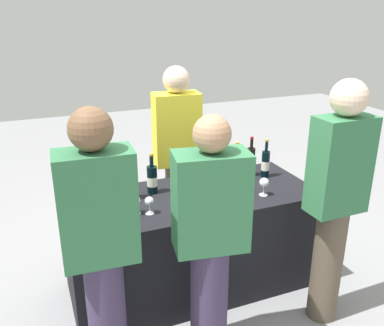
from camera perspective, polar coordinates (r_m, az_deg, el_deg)
ground_plane at (r=3.44m, az=0.00°, el=-16.22°), size 12.00×12.00×0.00m
tasting_table at (r=3.22m, az=0.00°, el=-10.69°), size 1.83×0.76×0.78m
wine_bottle_0 at (r=2.98m, az=-12.87°, el=-2.89°), size 0.07×0.07×0.33m
wine_bottle_1 at (r=2.96m, az=-8.90°, el=-2.78°), size 0.08×0.08×0.34m
wine_bottle_2 at (r=3.05m, az=-5.48°, el=-2.22°), size 0.08×0.08×0.30m
wine_bottle_3 at (r=3.06m, az=-1.54°, el=-1.79°), size 0.07×0.07×0.33m
wine_bottle_4 at (r=3.31m, az=6.09°, el=-0.37°), size 0.07×0.07×0.30m
wine_bottle_5 at (r=3.37m, az=8.04°, el=0.19°), size 0.07×0.07×0.33m
wine_bottle_6 at (r=3.37m, az=10.01°, el=-0.09°), size 0.06×0.06×0.31m
wine_glass_0 at (r=2.73m, az=-12.11°, el=-5.54°), size 0.07×0.07×0.14m
wine_glass_1 at (r=2.76m, az=-7.78°, el=-5.21°), size 0.07×0.07×0.13m
wine_glass_2 at (r=2.76m, az=-5.86°, el=-5.32°), size 0.06×0.06×0.12m
wine_glass_3 at (r=3.06m, az=7.14°, el=-2.33°), size 0.07×0.07×0.14m
wine_glass_4 at (r=3.05m, az=9.84°, el=-2.73°), size 0.07×0.07×0.13m
ice_bucket at (r=2.86m, az=-11.86°, el=-4.39°), size 0.20×0.20×0.20m
server_pouring at (r=3.55m, az=-2.06°, el=1.23°), size 0.40×0.25×1.63m
guest_0 at (r=2.28m, az=-12.36°, el=-10.98°), size 0.40×0.24×1.63m
guest_1 at (r=2.42m, az=2.50°, el=-10.10°), size 0.45×0.30×1.54m
guest_2 at (r=2.82m, az=19.09°, el=-4.40°), size 0.37×0.22×1.68m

